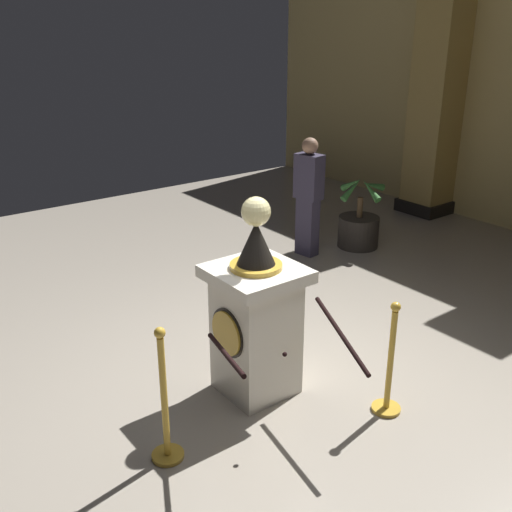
{
  "coord_description": "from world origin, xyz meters",
  "views": [
    {
      "loc": [
        3.42,
        -2.91,
        3.0
      ],
      "look_at": [
        -0.1,
        -0.24,
        1.25
      ],
      "focal_mm": 41.88,
      "sensor_mm": 36.0,
      "label": 1
    }
  ],
  "objects": [
    {
      "name": "ground_plane",
      "position": [
        0.0,
        0.0,
        0.0
      ],
      "size": [
        13.0,
        13.0,
        0.0
      ],
      "primitive_type": "plane",
      "color": "#9E9384"
    },
    {
      "name": "pedestal_clock",
      "position": [
        -0.1,
        -0.24,
        0.69
      ],
      "size": [
        0.71,
        0.71,
        1.73
      ],
      "color": "silver",
      "rests_on": "ground_plane"
    },
    {
      "name": "stanchion_near",
      "position": [
        0.21,
        -1.29,
        0.38
      ],
      "size": [
        0.24,
        0.24,
        1.08
      ],
      "color": "gold",
      "rests_on": "ground_plane"
    },
    {
      "name": "stanchion_far",
      "position": [
        0.8,
        0.43,
        0.34
      ],
      "size": [
        0.24,
        0.24,
        0.99
      ],
      "color": "gold",
      "rests_on": "ground_plane"
    },
    {
      "name": "velvet_rope",
      "position": [
        0.5,
        -0.43,
        0.79
      ],
      "size": [
        1.17,
        1.19,
        0.22
      ],
      "color": "black"
    },
    {
      "name": "column_left",
      "position": [
        -2.51,
        5.18,
        1.91
      ],
      "size": [
        0.78,
        0.78,
        3.84
      ],
      "color": "black",
      "rests_on": "ground_plane"
    },
    {
      "name": "potted_palm_left",
      "position": [
        -2.03,
        3.04,
        0.29
      ],
      "size": [
        0.78,
        0.77,
        1.02
      ],
      "color": "#2D2823",
      "rests_on": "ground_plane"
    },
    {
      "name": "bystander_guest",
      "position": [
        -2.24,
        2.26,
        0.84
      ],
      "size": [
        0.39,
        0.27,
        1.6
      ],
      "color": "#383347",
      "rests_on": "ground_plane"
    }
  ]
}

